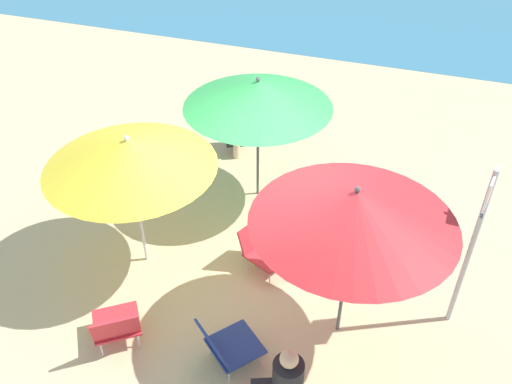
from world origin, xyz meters
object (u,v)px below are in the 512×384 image
at_px(beach_chair_c, 263,247).
at_px(beach_chair_d, 116,326).
at_px(swim_ring, 378,249).
at_px(umbrella_red, 355,208).
at_px(person_a, 283,382).
at_px(beach_chair_a, 312,227).
at_px(person_b, 234,124).
at_px(umbrella_green, 258,94).
at_px(umbrella_yellow, 129,154).
at_px(warning_sign, 477,231).
at_px(beach_chair_e, 226,346).

relative_size(beach_chair_c, beach_chair_d, 0.93).
distance_m(beach_chair_c, swim_ring, 1.61).
xyz_separation_m(umbrella_red, person_a, (-0.34, -1.15, -1.41)).
distance_m(beach_chair_a, beach_chair_c, 0.77).
bearing_deg(umbrella_red, person_b, 127.72).
bearing_deg(person_a, beach_chair_d, -25.64).
bearing_deg(beach_chair_a, umbrella_green, -20.93).
xyz_separation_m(beach_chair_c, person_b, (-1.35, 2.53, 0.16)).
bearing_deg(swim_ring, umbrella_green, 160.22).
bearing_deg(umbrella_red, beach_chair_a, 116.76).
bearing_deg(beach_chair_d, person_b, -33.07).
distance_m(umbrella_green, person_a, 3.80).
relative_size(beach_chair_d, person_a, 0.89).
relative_size(beach_chair_c, person_a, 0.82).
bearing_deg(person_b, umbrella_green, 9.58).
distance_m(umbrella_yellow, beach_chair_d, 1.93).
height_order(warning_sign, swim_ring, warning_sign).
bearing_deg(umbrella_red, swim_ring, 80.25).
height_order(umbrella_green, beach_chair_d, umbrella_green).
height_order(umbrella_yellow, umbrella_red, umbrella_red).
height_order(umbrella_green, umbrella_red, umbrella_red).
height_order(umbrella_yellow, person_b, umbrella_yellow).
xyz_separation_m(umbrella_red, beach_chair_e, (-1.06, -0.86, -1.52)).
bearing_deg(beach_chair_e, person_b, 58.58).
bearing_deg(beach_chair_d, person_a, -129.57).
distance_m(umbrella_green, beach_chair_a, 1.94).
relative_size(umbrella_green, beach_chair_e, 2.63).
height_order(person_a, person_b, person_b).
bearing_deg(umbrella_green, warning_sign, -28.23).
bearing_deg(person_a, umbrella_green, -89.45).
relative_size(umbrella_red, beach_chair_c, 2.88).
bearing_deg(person_a, beach_chair_e, -44.08).
distance_m(beach_chair_d, beach_chair_e, 1.23).
distance_m(beach_chair_c, warning_sign, 2.61).
bearing_deg(beach_chair_a, beach_chair_c, 66.46).
bearing_deg(beach_chair_c, umbrella_yellow, -140.45).
relative_size(umbrella_yellow, person_b, 2.19).
distance_m(beach_chair_d, warning_sign, 3.98).
xyz_separation_m(umbrella_yellow, person_b, (0.15, 2.94, -1.22)).
relative_size(beach_chair_c, warning_sign, 0.33).
xyz_separation_m(umbrella_green, person_b, (-0.79, 1.09, -1.23)).
relative_size(beach_chair_e, person_b, 0.85).
xyz_separation_m(umbrella_green, beach_chair_d, (-0.56, -3.18, -1.36)).
height_order(beach_chair_c, beach_chair_d, beach_chair_d).
bearing_deg(person_a, swim_ring, -124.92).
relative_size(umbrella_green, beach_chair_a, 2.96).
height_order(umbrella_red, person_b, umbrella_red).
xyz_separation_m(beach_chair_c, beach_chair_d, (-1.12, -1.74, 0.03)).
relative_size(beach_chair_d, beach_chair_e, 0.98).
bearing_deg(beach_chair_c, beach_chair_a, 72.87).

